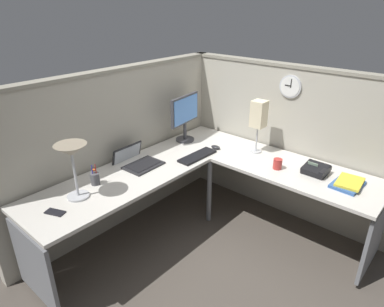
% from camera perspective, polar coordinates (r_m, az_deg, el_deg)
% --- Properties ---
extents(ground_plane, '(6.80, 6.80, 0.00)m').
position_cam_1_polar(ground_plane, '(3.50, 3.24, -13.15)').
color(ground_plane, '#4C443D').
extents(cubicle_wall_back, '(2.57, 0.12, 1.58)m').
position_cam_1_polar(cubicle_wall_back, '(3.41, -11.90, 0.79)').
color(cubicle_wall_back, '#A8A393').
rests_on(cubicle_wall_back, ground).
extents(cubicle_wall_right, '(0.12, 2.37, 1.58)m').
position_cam_1_polar(cubicle_wall_right, '(3.64, 15.33, 1.98)').
color(cubicle_wall_right, '#A8A393').
rests_on(cubicle_wall_right, ground).
extents(desk, '(2.35, 2.15, 0.73)m').
position_cam_1_polar(desk, '(3.03, 2.53, -5.32)').
color(desk, beige).
rests_on(desk, ground).
extents(monitor, '(0.46, 0.20, 0.50)m').
position_cam_1_polar(monitor, '(3.61, -1.19, 6.54)').
color(monitor, '#38383D').
rests_on(monitor, desk).
extents(laptop, '(0.35, 0.39, 0.22)m').
position_cam_1_polar(laptop, '(3.22, -9.36, -1.25)').
color(laptop, '#232326').
rests_on(laptop, desk).
extents(keyboard, '(0.43, 0.15, 0.02)m').
position_cam_1_polar(keyboard, '(3.31, 0.91, -0.42)').
color(keyboard, black).
rests_on(keyboard, desk).
extents(computer_mouse, '(0.06, 0.10, 0.03)m').
position_cam_1_polar(computer_mouse, '(3.50, 3.99, 1.07)').
color(computer_mouse, '#232326').
rests_on(computer_mouse, desk).
extents(desk_lamp_dome, '(0.24, 0.24, 0.44)m').
position_cam_1_polar(desk_lamp_dome, '(2.65, -19.59, -0.18)').
color(desk_lamp_dome, '#B7BABF').
rests_on(desk_lamp_dome, desk).
extents(pen_cup, '(0.08, 0.08, 0.18)m').
position_cam_1_polar(pen_cup, '(2.93, -16.00, -4.06)').
color(pen_cup, '#4C4C51').
rests_on(pen_cup, desk).
extents(cell_phone, '(0.12, 0.16, 0.01)m').
position_cam_1_polar(cell_phone, '(2.67, -22.05, -9.16)').
color(cell_phone, black).
rests_on(cell_phone, desk).
extents(office_phone, '(0.20, 0.21, 0.11)m').
position_cam_1_polar(office_phone, '(3.18, 20.19, -2.62)').
color(office_phone, black).
rests_on(office_phone, desk).
extents(book_stack, '(0.30, 0.23, 0.04)m').
position_cam_1_polar(book_stack, '(3.09, 24.81, -4.59)').
color(book_stack, '#335999').
rests_on(book_stack, desk).
extents(desk_lamp_paper, '(0.13, 0.13, 0.53)m').
position_cam_1_polar(desk_lamp_paper, '(3.35, 11.16, 6.29)').
color(desk_lamp_paper, '#B7BABF').
rests_on(desk_lamp_paper, desk).
extents(coffee_mug, '(0.08, 0.08, 0.10)m').
position_cam_1_polar(coffee_mug, '(3.17, 14.21, -1.70)').
color(coffee_mug, '#B2332D').
rests_on(coffee_mug, desk).
extents(wall_clock, '(0.04, 0.22, 0.22)m').
position_cam_1_polar(wall_clock, '(3.42, 16.25, 10.77)').
color(wall_clock, '#B7BABF').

